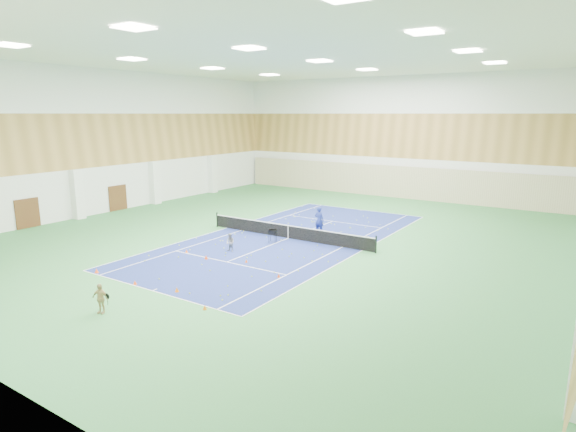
{
  "coord_description": "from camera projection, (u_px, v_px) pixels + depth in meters",
  "views": [
    {
      "loc": [
        17.46,
        -26.53,
        8.34
      ],
      "look_at": [
        1.1,
        -1.69,
        2.0
      ],
      "focal_mm": 30.0,
      "sensor_mm": 36.0,
      "label": 1
    }
  ],
  "objects": [
    {
      "name": "ground",
      "position": [
        288.0,
        238.0,
        32.8
      ],
      "size": [
        40.0,
        40.0,
        0.0
      ],
      "primitive_type": "plane",
      "color": "#33773E",
      "rests_on": "ground"
    },
    {
      "name": "room_shell",
      "position": [
        288.0,
        150.0,
        31.54
      ],
      "size": [
        36.0,
        40.0,
        12.0
      ],
      "primitive_type": null,
      "color": "white",
      "rests_on": "ground"
    },
    {
      "name": "wood_cladding",
      "position": [
        288.0,
        119.0,
        31.13
      ],
      "size": [
        36.0,
        40.0,
        8.0
      ],
      "primitive_type": null,
      "color": "#B08441",
      "rests_on": "room_shell"
    },
    {
      "name": "ceiling_light_grid",
      "position": [
        288.0,
        56.0,
        30.31
      ],
      "size": [
        21.4,
        25.4,
        0.06
      ],
      "primitive_type": null,
      "color": "white",
      "rests_on": "room_shell"
    },
    {
      "name": "court_surface",
      "position": [
        288.0,
        238.0,
        32.79
      ],
      "size": [
        10.97,
        23.77,
        0.01
      ],
      "primitive_type": "cube",
      "color": "navy",
      "rests_on": "ground"
    },
    {
      "name": "tennis_balls_scatter",
      "position": [
        288.0,
        238.0,
        32.79
      ],
      "size": [
        10.57,
        22.77,
        0.07
      ],
      "primitive_type": null,
      "color": "#C0E026",
      "rests_on": "ground"
    },
    {
      "name": "tennis_net",
      "position": [
        288.0,
        231.0,
        32.68
      ],
      "size": [
        12.8,
        0.1,
        1.1
      ],
      "primitive_type": null,
      "color": "black",
      "rests_on": "ground"
    },
    {
      "name": "back_curtain",
      "position": [
        395.0,
        182.0,
        48.59
      ],
      "size": [
        35.4,
        0.16,
        3.2
      ],
      "primitive_type": "cube",
      "color": "#C6B793",
      "rests_on": "ground"
    },
    {
      "name": "door_left_a",
      "position": [
        28.0,
        213.0,
        35.67
      ],
      "size": [
        0.08,
        1.8,
        2.2
      ],
      "primitive_type": "cube",
      "color": "#593319",
      "rests_on": "ground"
    },
    {
      "name": "door_left_b",
      "position": [
        118.0,
        198.0,
        42.21
      ],
      "size": [
        0.08,
        1.8,
        2.2
      ],
      "primitive_type": "cube",
      "color": "#593319",
      "rests_on": "ground"
    },
    {
      "name": "coach",
      "position": [
        319.0,
        220.0,
        33.97
      ],
      "size": [
        0.72,
        0.48,
        1.94
      ],
      "primitive_type": "imported",
      "rotation": [
        0.0,
        0.0,
        3.13
      ],
      "color": "navy",
      "rests_on": "ground"
    },
    {
      "name": "child_court",
      "position": [
        230.0,
        242.0,
        29.61
      ],
      "size": [
        0.57,
        0.46,
        1.14
      ],
      "primitive_type": "imported",
      "rotation": [
        0.0,
        0.0,
        -0.05
      ],
      "color": "gray",
      "rests_on": "ground"
    },
    {
      "name": "child_apron",
      "position": [
        100.0,
        298.0,
        20.4
      ],
      "size": [
        0.83,
        0.51,
        1.32
      ],
      "primitive_type": "imported",
      "rotation": [
        0.0,
        0.0,
        0.26
      ],
      "color": "tan",
      "rests_on": "ground"
    },
    {
      "name": "ball_cart",
      "position": [
        273.0,
        236.0,
        31.73
      ],
      "size": [
        0.65,
        0.65,
        0.87
      ],
      "primitive_type": null,
      "rotation": [
        0.0,
        0.0,
        0.38
      ],
      "color": "black",
      "rests_on": "ground"
    },
    {
      "name": "cone_svc_a",
      "position": [
        187.0,
        251.0,
        29.41
      ],
      "size": [
        0.19,
        0.19,
        0.21
      ],
      "primitive_type": "cone",
      "color": "#F2560C",
      "rests_on": "ground"
    },
    {
      "name": "cone_svc_b",
      "position": [
        206.0,
        257.0,
        28.1
      ],
      "size": [
        0.22,
        0.22,
        0.25
      ],
      "primitive_type": "cone",
      "color": "red",
      "rests_on": "ground"
    },
    {
      "name": "cone_svc_c",
      "position": [
        246.0,
        261.0,
        27.48
      ],
      "size": [
        0.18,
        0.18,
        0.19
      ],
      "primitive_type": "cone",
      "color": "#D8460B",
      "rests_on": "ground"
    },
    {
      "name": "cone_svc_d",
      "position": [
        279.0,
        276.0,
        24.97
      ],
      "size": [
        0.18,
        0.18,
        0.2
      ],
      "primitive_type": "cone",
      "color": "#F44A0C",
      "rests_on": "ground"
    },
    {
      "name": "cone_base_a",
      "position": [
        97.0,
        271.0,
        25.66
      ],
      "size": [
        0.23,
        0.23,
        0.25
      ],
      "primitive_type": "cone",
      "color": "#FF480D",
      "rests_on": "ground"
    },
    {
      "name": "cone_base_b",
      "position": [
        135.0,
        283.0,
        23.92
      ],
      "size": [
        0.2,
        0.2,
        0.22
      ],
      "primitive_type": "cone",
      "color": "#FC480D",
      "rests_on": "ground"
    },
    {
      "name": "cone_base_c",
      "position": [
        177.0,
        290.0,
        22.93
      ],
      "size": [
        0.21,
        0.21,
        0.24
      ],
      "primitive_type": "cone",
      "color": "orange",
      "rests_on": "ground"
    },
    {
      "name": "cone_base_d",
      "position": [
        205.0,
        307.0,
        20.88
      ],
      "size": [
        0.19,
        0.19,
        0.21
      ],
      "primitive_type": "cone",
      "color": "orange",
      "rests_on": "ground"
    }
  ]
}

